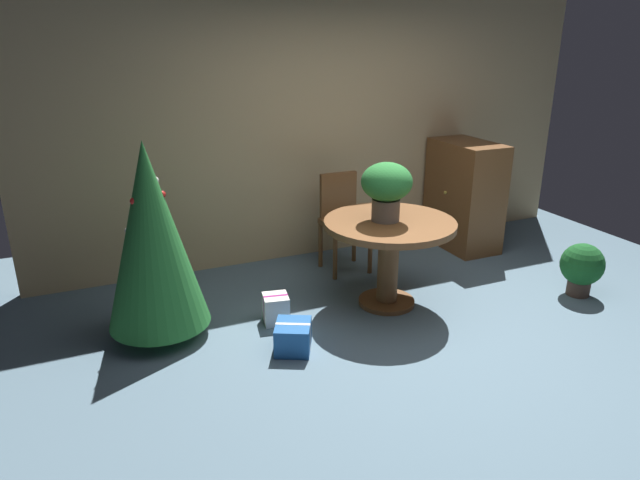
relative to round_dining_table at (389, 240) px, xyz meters
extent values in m
plane|color=slate|center=(0.04, -0.75, -0.59)|extent=(6.60, 6.60, 0.00)
cube|color=tan|center=(0.04, 1.45, 0.71)|extent=(6.00, 0.10, 2.60)
cylinder|color=brown|center=(0.00, 0.00, -0.57)|extent=(0.49, 0.49, 0.04)
cylinder|color=brown|center=(0.00, 0.00, -0.21)|extent=(0.18, 0.18, 0.67)
cylinder|color=brown|center=(0.00, 0.00, 0.15)|extent=(1.11, 1.11, 0.06)
cylinder|color=#665B51|center=(-0.03, 0.03, 0.27)|extent=(0.23, 0.23, 0.18)
ellipsoid|color=#287533|center=(-0.03, 0.03, 0.51)|extent=(0.42, 0.42, 0.32)
sphere|color=red|center=(-0.12, 0.02, 0.56)|extent=(0.07, 0.07, 0.07)
sphere|color=red|center=(-0.14, 0.01, 0.55)|extent=(0.06, 0.06, 0.06)
sphere|color=red|center=(-0.10, -0.03, 0.56)|extent=(0.06, 0.06, 0.06)
cylinder|color=brown|center=(0.19, 0.66, -0.36)|extent=(0.04, 0.04, 0.46)
cylinder|color=brown|center=(-0.19, 0.66, -0.36)|extent=(0.04, 0.04, 0.46)
cylinder|color=brown|center=(0.19, 1.01, -0.36)|extent=(0.04, 0.04, 0.46)
cylinder|color=brown|center=(-0.19, 1.01, -0.36)|extent=(0.04, 0.04, 0.46)
cube|color=brown|center=(0.00, 0.84, -0.10)|extent=(0.42, 0.39, 0.05)
cube|color=brown|center=(0.00, 1.01, 0.15)|extent=(0.38, 0.05, 0.44)
cylinder|color=brown|center=(-1.90, 0.23, -0.53)|extent=(0.10, 0.10, 0.11)
cone|color=#287533|center=(-1.90, 0.23, 0.24)|extent=(0.77, 0.77, 1.42)
sphere|color=red|center=(-1.96, 0.45, 0.01)|extent=(0.04, 0.04, 0.04)
sphere|color=silver|center=(-2.05, 0.29, 0.28)|extent=(0.05, 0.05, 0.05)
sphere|color=silver|center=(-1.83, 0.28, 0.64)|extent=(0.06, 0.06, 0.06)
sphere|color=red|center=(-1.79, 0.23, 0.54)|extent=(0.05, 0.05, 0.05)
sphere|color=red|center=(-2.00, 0.20, 0.52)|extent=(0.05, 0.05, 0.05)
cube|color=#1E569E|center=(-1.03, -0.39, -0.48)|extent=(0.36, 0.38, 0.22)
cube|color=silver|center=(-1.03, -0.39, -0.48)|extent=(0.25, 0.14, 0.22)
cube|color=silver|center=(-1.00, 0.07, -0.47)|extent=(0.23, 0.24, 0.24)
cube|color=#9E287A|center=(-1.00, 0.07, -0.47)|extent=(0.20, 0.07, 0.24)
cube|color=brown|center=(1.49, 0.94, -0.01)|extent=(0.48, 0.84, 1.16)
sphere|color=#B29338|center=(1.24, 0.94, 0.05)|extent=(0.04, 0.04, 0.04)
cylinder|color=#4C382D|center=(1.69, -0.54, -0.52)|extent=(0.20, 0.20, 0.14)
sphere|color=#195623|center=(1.69, -0.54, -0.29)|extent=(0.38, 0.38, 0.38)
camera|label=1|loc=(-2.34, -3.88, 1.64)|focal=31.84mm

